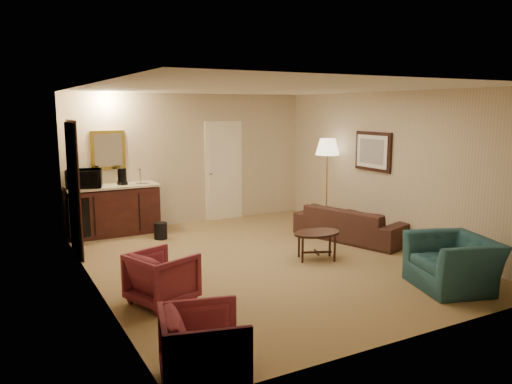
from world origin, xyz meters
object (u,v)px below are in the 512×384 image
floor_lamp (327,183)px  coffee_table (317,246)px  teal_armchair (453,254)px  coffee_maker (122,176)px  rose_chair_near (162,275)px  sofa (351,218)px  microwave (84,176)px  rose_chair_far (204,344)px  waste_bin (161,231)px  wetbar_cabinet (114,210)px

floor_lamp → coffee_table: bearing=-129.9°
coffee_table → floor_lamp: size_ratio=0.44×
teal_armchair → floor_lamp: 3.68m
coffee_maker → rose_chair_near: bearing=-84.6°
sofa → teal_armchair: bearing=153.1°
teal_armchair → microwave: bearing=-125.9°
teal_armchair → rose_chair_far: (-3.73, -0.60, -0.09)m
rose_chair_far → sofa: bearing=-38.2°
sofa → teal_armchair: 2.57m
sofa → rose_chair_near: sofa is taller
waste_bin → coffee_maker: 1.27m
rose_chair_near → microwave: bearing=-16.1°
sofa → microwave: size_ratio=3.37×
floor_lamp → microwave: floor_lamp is taller
wetbar_cabinet → microwave: microwave is taller
teal_armchair → rose_chair_near: size_ratio=1.49×
sofa → microwave: (-4.11, 2.34, 0.73)m
coffee_maker → coffee_table: bearing=-42.0°
teal_armchair → coffee_table: (-0.83, 1.86, -0.23)m
rose_chair_far → microwave: microwave is taller
rose_chair_near → microwave: microwave is taller
coffee_table → teal_armchair: bearing=-65.8°
sofa → rose_chair_far: bearing=109.2°
wetbar_cabinet → sofa: bearing=-33.3°
rose_chair_far → coffee_table: 3.80m
floor_lamp → teal_armchair: bearing=-99.8°
sofa → floor_lamp: 1.19m
rose_chair_near → floor_lamp: (4.10, 2.30, 0.52)m
floor_lamp → waste_bin: 3.34m
teal_armchair → coffee_maker: coffee_maker is taller
sofa → waste_bin: (-2.96, 1.66, -0.24)m
sofa → coffee_maker: bearing=37.1°
waste_bin → microwave: 1.66m
microwave → rose_chair_near: bearing=-71.5°
sofa → waste_bin: sofa is taller
wetbar_cabinet → rose_chair_far: 5.54m
rose_chair_far → microwave: bearing=14.5°
rose_chair_far → rose_chair_near: bearing=7.0°
rose_chair_far → coffee_table: (2.89, 2.46, -0.14)m
coffee_table → coffee_maker: (-2.21, 3.06, 0.86)m
teal_armchair → microwave: size_ratio=1.74×
rose_chair_far → coffee_maker: 5.61m
coffee_table → floor_lamp: (1.46, 1.74, 0.65)m
rose_chair_far → floor_lamp: (4.35, 4.20, 0.51)m
microwave → coffee_maker: (0.68, 0.04, -0.05)m
rose_chair_near → rose_chair_far: rose_chair_far is taller
rose_chair_near → sofa: bearing=-92.3°
teal_armchair → waste_bin: 4.94m
teal_armchair → waste_bin: teal_armchair is taller
coffee_maker → sofa: bearing=-22.5°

